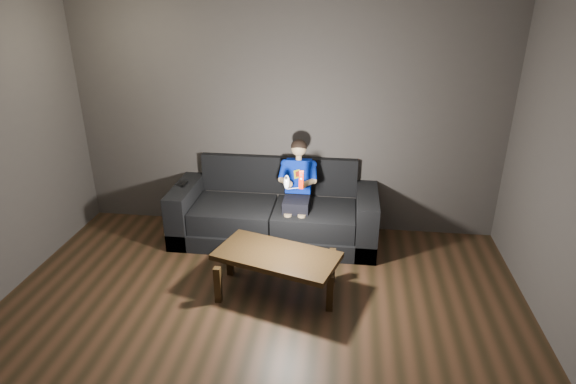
# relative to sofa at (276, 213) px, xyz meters

# --- Properties ---
(floor) EXTENTS (5.00, 5.00, 0.00)m
(floor) POSITION_rel_sofa_xyz_m (0.08, -2.17, -0.30)
(floor) COLOR black
(floor) RESTS_ON ground
(back_wall) EXTENTS (5.00, 0.04, 2.70)m
(back_wall) POSITION_rel_sofa_xyz_m (0.08, 0.33, 1.05)
(back_wall) COLOR #3F3B37
(back_wall) RESTS_ON ground
(ceiling) EXTENTS (5.00, 5.00, 0.02)m
(ceiling) POSITION_rel_sofa_xyz_m (0.08, -2.17, 2.40)
(ceiling) COLOR silver
(ceiling) RESTS_ON back_wall
(sofa) EXTENTS (2.35, 1.01, 0.91)m
(sofa) POSITION_rel_sofa_xyz_m (0.00, 0.00, 0.00)
(sofa) COLOR black
(sofa) RESTS_ON floor
(child) EXTENTS (0.43, 0.53, 1.06)m
(child) POSITION_rel_sofa_xyz_m (0.27, -0.07, 0.44)
(child) COLOR black
(child) RESTS_ON sofa
(wii_remote_red) EXTENTS (0.05, 0.07, 0.20)m
(wii_remote_red) POSITION_rel_sofa_xyz_m (0.35, -0.48, 0.64)
(wii_remote_red) COLOR red
(wii_remote_red) RESTS_ON child
(nunchuk_white) EXTENTS (0.07, 0.10, 0.16)m
(nunchuk_white) POSITION_rel_sofa_xyz_m (0.20, -0.48, 0.60)
(nunchuk_white) COLOR white
(nunchuk_white) RESTS_ON child
(wii_remote_black) EXTENTS (0.04, 0.15, 0.03)m
(wii_remote_black) POSITION_rel_sofa_xyz_m (-1.06, -0.09, 0.36)
(wii_remote_black) COLOR black
(wii_remote_black) RESTS_ON sofa
(coffee_table) EXTENTS (1.28, 0.89, 0.42)m
(coffee_table) POSITION_rel_sofa_xyz_m (0.18, -1.12, 0.07)
(coffee_table) COLOR black
(coffee_table) RESTS_ON floor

